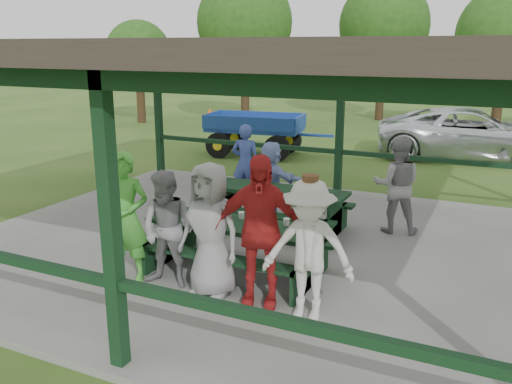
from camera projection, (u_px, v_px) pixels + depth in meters
The scene contains 20 objects.
ground at pixel (269, 251), 8.96m from camera, with size 90.00×90.00×0.00m, color #2F531A.
concrete_slab at pixel (269, 248), 8.95m from camera, with size 10.00×8.00×0.10m, color slate.
pavilion_structure at pixel (271, 53), 8.13m from camera, with size 10.60×8.60×3.24m.
picnic_table_near at pixel (236, 241), 7.76m from camera, with size 2.62×1.39×0.75m.
picnic_table_far at pixel (276, 204), 9.60m from camera, with size 2.51×1.39×0.75m.
table_setting at pixel (239, 220), 7.69m from camera, with size 2.28×0.45×0.10m.
contestant_green at pixel (126, 218), 7.41m from camera, with size 0.66×0.43×1.82m, color green.
contestant_grey_left at pixel (168, 230), 7.24m from camera, with size 0.78×0.61×1.60m, color gray.
contestant_grey_mid at pixel (210, 230), 6.95m from camera, with size 0.87×0.57×1.78m, color gray.
contestant_red at pixel (259, 231), 6.68m from camera, with size 1.14×0.47×1.94m, color red.
contestant_white_fedora at pixel (308, 250), 6.37m from camera, with size 1.17×0.76×1.77m.
spectator_lblue at pixel (271, 179), 10.32m from camera, with size 1.34×0.43×1.45m, color #8EA4DC.
spectator_blue at pixel (246, 163), 11.29m from camera, with size 0.59×0.39×1.63m, color #3A4E99.
spectator_grey at pixel (397, 185), 9.38m from camera, with size 0.82×0.64×1.69m, color gray.
pickup_truck at pixel (471, 134), 16.03m from camera, with size 2.48×5.39×1.50m, color silver.
farm_trailer at pixel (255, 133), 16.60m from camera, with size 3.94×2.04×1.36m.
tree_far_left at pixel (245, 23), 22.30m from camera, with size 3.94×3.94×6.16m.
tree_left at pixel (384, 25), 23.57m from camera, with size 3.91×3.91×6.11m.
tree_mid at pixel (506, 35), 19.08m from camera, with size 3.44×3.44×5.37m.
tree_edge_left at pixel (138, 54), 23.06m from camera, with size 2.78×2.78×4.35m.
Camera 1 is at (3.39, -7.68, 3.29)m, focal length 38.00 mm.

